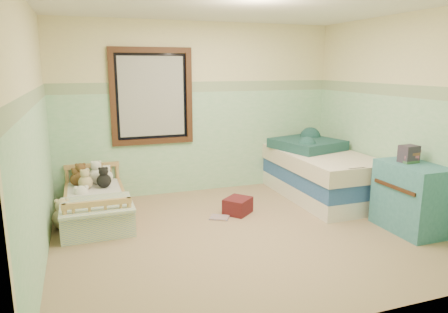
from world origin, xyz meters
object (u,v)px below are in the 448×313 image
object	(u,v)px
dresser	(411,198)
red_pillow	(238,206)
plush_floor_cream	(82,206)
plush_floor_tan	(63,219)
twin_bed_frame	(319,189)
floor_book	(219,218)
toddler_bed_frame	(96,211)

from	to	relation	value
dresser	red_pillow	size ratio (longest dim) A/B	2.40
plush_floor_cream	plush_floor_tan	xyz separation A→B (m)	(-0.22, -0.35, -0.01)
twin_bed_frame	floor_book	distance (m)	1.71
twin_bed_frame	floor_book	world-z (taller)	twin_bed_frame
floor_book	red_pillow	bearing A→B (deg)	48.73
floor_book	twin_bed_frame	bearing A→B (deg)	43.16
plush_floor_tan	red_pillow	world-z (taller)	plush_floor_tan
toddler_bed_frame	floor_book	bearing A→B (deg)	-19.70
plush_floor_cream	dresser	size ratio (longest dim) A/B	0.35
dresser	floor_book	size ratio (longest dim) A/B	3.41
twin_bed_frame	plush_floor_cream	bearing A→B (deg)	175.22
floor_book	plush_floor_tan	bearing A→B (deg)	-158.33
red_pillow	plush_floor_cream	bearing A→B (deg)	163.81
plush_floor_tan	twin_bed_frame	size ratio (longest dim) A/B	0.13
plush_floor_tan	dresser	distance (m)	4.04
plush_floor_cream	floor_book	bearing A→B (deg)	-21.71
toddler_bed_frame	plush_floor_cream	size ratio (longest dim) A/B	5.34
toddler_bed_frame	plush_floor_tan	size ratio (longest dim) A/B	5.88
twin_bed_frame	red_pillow	xyz separation A→B (m)	(-1.38, -0.28, -0.01)
toddler_bed_frame	dresser	world-z (taller)	dresser
red_pillow	twin_bed_frame	bearing A→B (deg)	11.31
twin_bed_frame	dresser	world-z (taller)	dresser
twin_bed_frame	dresser	xyz separation A→B (m)	(0.29, -1.45, 0.28)
plush_floor_tan	red_pillow	distance (m)	2.13
plush_floor_tan	dresser	bearing A→B (deg)	-19.90
dresser	plush_floor_cream	bearing A→B (deg)	154.23
twin_bed_frame	red_pillow	distance (m)	1.41
dresser	red_pillow	xyz separation A→B (m)	(-1.68, 1.17, -0.29)
toddler_bed_frame	twin_bed_frame	xyz separation A→B (m)	(3.12, -0.15, 0.02)
dresser	floor_book	distance (m)	2.27
twin_bed_frame	floor_book	xyz separation A→B (m)	(-1.67, -0.37, -0.10)
toddler_bed_frame	dresser	size ratio (longest dim) A/B	1.86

